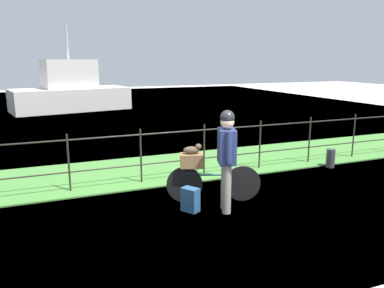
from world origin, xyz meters
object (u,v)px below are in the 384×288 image
at_px(bicycle_main, 213,183).
at_px(terrier_dog, 193,149).
at_px(cyclist_person, 227,152).
at_px(backpack_on_paving, 190,200).
at_px(wooden_crate, 191,160).
at_px(moored_boat_near, 70,92).
at_px(mooring_bollard, 331,158).

xyz_separation_m(bicycle_main, terrier_dog, (-0.33, 0.11, 0.61)).
bearing_deg(cyclist_person, bicycle_main, 91.78).
bearing_deg(backpack_on_paving, wooden_crate, 123.78).
xyz_separation_m(wooden_crate, backpack_on_paving, (-0.18, -0.40, -0.55)).
distance_m(wooden_crate, terrier_dog, 0.20).
xyz_separation_m(terrier_dog, moored_boat_near, (-0.82, 13.78, -0.06)).
relative_size(bicycle_main, mooring_bollard, 3.68).
relative_size(backpack_on_paving, moored_boat_near, 0.07).
xyz_separation_m(cyclist_person, moored_boat_near, (-1.17, 14.37, -0.11)).
height_order(wooden_crate, terrier_dog, terrier_dog).
bearing_deg(wooden_crate, cyclist_person, -58.52).
bearing_deg(moored_boat_near, backpack_on_paving, -87.49).
xyz_separation_m(bicycle_main, mooring_bollard, (3.48, 0.95, -0.12)).
relative_size(terrier_dog, cyclist_person, 0.19).
bearing_deg(moored_boat_near, wooden_crate, -86.67).
bearing_deg(wooden_crate, terrier_dog, -18.90).
bearing_deg(moored_boat_near, cyclist_person, -85.35).
bearing_deg(cyclist_person, moored_boat_near, 94.65).
xyz_separation_m(terrier_dog, cyclist_person, (0.34, -0.59, 0.06)).
bearing_deg(moored_boat_near, terrier_dog, -86.58).
distance_m(bicycle_main, mooring_bollard, 3.61).
relative_size(cyclist_person, moored_boat_near, 0.29).
height_order(wooden_crate, moored_boat_near, moored_boat_near).
height_order(terrier_dog, backpack_on_paving, terrier_dog).
height_order(backpack_on_paving, moored_boat_near, moored_boat_near).
bearing_deg(cyclist_person, terrier_dog, 120.16).
xyz_separation_m(bicycle_main, backpack_on_paving, (-0.53, -0.28, -0.14)).
bearing_deg(bicycle_main, moored_boat_near, 94.75).
height_order(terrier_dog, moored_boat_near, moored_boat_near).
relative_size(bicycle_main, wooden_crate, 4.11).
bearing_deg(wooden_crate, mooring_bollard, 12.18).
relative_size(bicycle_main, cyclist_person, 0.94).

